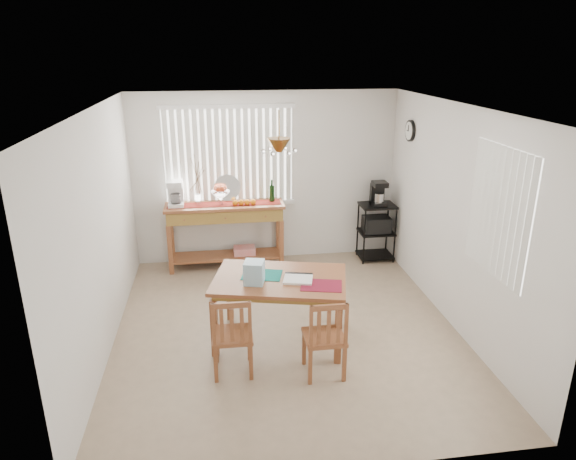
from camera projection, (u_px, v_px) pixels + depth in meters
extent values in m
cube|color=tan|center=(286.00, 328.00, 6.17)|extent=(4.00, 4.50, 0.01)
cube|color=silver|center=(265.00, 177.00, 7.88)|extent=(4.00, 0.10, 2.60)
cube|color=silver|center=(332.00, 332.00, 3.59)|extent=(4.00, 0.10, 2.60)
cube|color=silver|center=(96.00, 235.00, 5.46)|extent=(0.10, 4.50, 2.60)
cube|color=silver|center=(459.00, 218.00, 6.01)|extent=(0.10, 4.50, 2.60)
cube|color=white|center=(286.00, 102.00, 5.28)|extent=(4.00, 4.50, 0.10)
cube|color=white|center=(229.00, 156.00, 7.64)|extent=(1.90, 0.01, 1.40)
cube|color=white|center=(167.00, 158.00, 7.51)|extent=(0.07, 0.03, 1.40)
cube|color=white|center=(175.00, 158.00, 7.52)|extent=(0.07, 0.03, 1.40)
cube|color=white|center=(182.00, 158.00, 7.54)|extent=(0.07, 0.03, 1.40)
cube|color=white|center=(189.00, 158.00, 7.55)|extent=(0.07, 0.03, 1.40)
cube|color=white|center=(196.00, 157.00, 7.56)|extent=(0.07, 0.03, 1.40)
cube|color=white|center=(204.00, 157.00, 7.58)|extent=(0.07, 0.03, 1.40)
cube|color=white|center=(211.00, 157.00, 7.59)|extent=(0.07, 0.03, 1.40)
cube|color=white|center=(218.00, 157.00, 7.61)|extent=(0.07, 0.03, 1.40)
cube|color=white|center=(225.00, 157.00, 7.62)|extent=(0.07, 0.03, 1.40)
cube|color=white|center=(232.00, 156.00, 7.63)|extent=(0.07, 0.03, 1.40)
cube|color=white|center=(239.00, 156.00, 7.65)|extent=(0.07, 0.03, 1.40)
cube|color=white|center=(246.00, 156.00, 7.66)|extent=(0.07, 0.03, 1.40)
cube|color=white|center=(254.00, 156.00, 7.68)|extent=(0.07, 0.03, 1.40)
cube|color=white|center=(261.00, 156.00, 7.69)|extent=(0.07, 0.03, 1.40)
cube|color=white|center=(268.00, 155.00, 7.70)|extent=(0.07, 0.03, 1.40)
cube|color=white|center=(275.00, 155.00, 7.72)|extent=(0.07, 0.03, 1.40)
cube|color=white|center=(281.00, 155.00, 7.73)|extent=(0.07, 0.03, 1.40)
cube|color=white|center=(288.00, 155.00, 7.75)|extent=(0.07, 0.03, 1.40)
cube|color=white|center=(231.00, 204.00, 7.86)|extent=(1.98, 0.06, 0.06)
cube|color=white|center=(227.00, 107.00, 7.37)|extent=(1.98, 0.06, 0.06)
cube|color=white|center=(499.00, 212.00, 5.04)|extent=(0.01, 1.10, 1.30)
cube|color=white|center=(527.00, 229.00, 4.58)|extent=(0.03, 0.07, 1.30)
cube|color=white|center=(520.00, 225.00, 4.68)|extent=(0.03, 0.07, 1.30)
cube|color=white|center=(514.00, 221.00, 4.79)|extent=(0.03, 0.07, 1.30)
cube|color=white|center=(507.00, 218.00, 4.89)|extent=(0.03, 0.07, 1.30)
cube|color=white|center=(501.00, 214.00, 4.99)|extent=(0.03, 0.07, 1.30)
cube|color=white|center=(495.00, 211.00, 5.09)|extent=(0.03, 0.07, 1.30)
cube|color=white|center=(490.00, 208.00, 5.20)|extent=(0.03, 0.07, 1.30)
cube|color=white|center=(484.00, 204.00, 5.30)|extent=(0.03, 0.07, 1.30)
cube|color=white|center=(479.00, 201.00, 5.40)|extent=(0.03, 0.07, 1.30)
cube|color=white|center=(474.00, 199.00, 5.50)|extent=(0.03, 0.07, 1.30)
cylinder|color=black|center=(410.00, 131.00, 7.18)|extent=(0.04, 0.30, 0.30)
cylinder|color=white|center=(409.00, 131.00, 7.18)|extent=(0.01, 0.25, 0.25)
cylinder|color=brown|center=(279.00, 127.00, 5.12)|extent=(0.01, 0.01, 0.34)
cone|color=brown|center=(279.00, 145.00, 5.18)|extent=(0.24, 0.24, 0.14)
sphere|color=white|center=(295.00, 151.00, 5.22)|extent=(0.05, 0.05, 0.05)
sphere|color=white|center=(285.00, 148.00, 5.34)|extent=(0.05, 0.05, 0.05)
sphere|color=white|center=(270.00, 149.00, 5.32)|extent=(0.05, 0.05, 0.05)
sphere|color=white|center=(263.00, 151.00, 5.18)|extent=(0.05, 0.05, 0.05)
sphere|color=white|center=(273.00, 154.00, 5.06)|extent=(0.05, 0.05, 0.05)
sphere|color=white|center=(289.00, 153.00, 5.08)|extent=(0.05, 0.05, 0.05)
cube|color=brown|center=(225.00, 206.00, 7.61)|extent=(1.76, 0.49, 0.04)
cube|color=olive|center=(225.00, 213.00, 7.65)|extent=(1.69, 0.45, 0.18)
cube|color=brown|center=(170.00, 250.00, 7.52)|extent=(0.07, 0.07, 0.76)
cube|color=brown|center=(281.00, 244.00, 7.74)|extent=(0.07, 0.07, 0.76)
cube|color=brown|center=(172.00, 241.00, 7.87)|extent=(0.07, 0.07, 0.76)
cube|color=brown|center=(278.00, 236.00, 8.09)|extent=(0.07, 0.07, 0.76)
cube|color=brown|center=(227.00, 256.00, 7.88)|extent=(1.63, 0.43, 0.03)
cube|color=red|center=(245.00, 250.00, 7.89)|extent=(0.33, 0.24, 0.11)
cube|color=maroon|center=(225.00, 204.00, 7.60)|extent=(1.67, 0.27, 0.01)
cube|color=white|center=(176.00, 204.00, 7.50)|extent=(0.22, 0.26, 0.05)
cube|color=white|center=(176.00, 194.00, 7.53)|extent=(0.22, 0.09, 0.33)
cube|color=white|center=(174.00, 184.00, 7.37)|extent=(0.22, 0.24, 0.08)
cylinder|color=white|center=(176.00, 199.00, 7.43)|extent=(0.14, 0.14, 0.14)
cylinder|color=white|center=(221.00, 201.00, 7.55)|extent=(0.05, 0.05, 0.11)
cone|color=white|center=(220.00, 194.00, 7.52)|extent=(0.29, 0.29, 0.10)
sphere|color=red|center=(224.00, 188.00, 7.50)|extent=(0.09, 0.09, 0.09)
sphere|color=red|center=(222.00, 187.00, 7.54)|extent=(0.09, 0.09, 0.09)
sphere|color=red|center=(218.00, 188.00, 7.53)|extent=(0.09, 0.09, 0.09)
sphere|color=red|center=(216.00, 188.00, 7.48)|extent=(0.09, 0.09, 0.09)
sphere|color=red|center=(218.00, 189.00, 7.44)|extent=(0.09, 0.09, 0.09)
sphere|color=red|center=(222.00, 189.00, 7.45)|extent=(0.09, 0.09, 0.09)
sphere|color=orange|center=(235.00, 203.00, 7.52)|extent=(0.09, 0.09, 0.09)
sphere|color=orange|center=(241.00, 202.00, 7.54)|extent=(0.09, 0.09, 0.09)
sphere|color=orange|center=(247.00, 202.00, 7.55)|extent=(0.09, 0.09, 0.09)
sphere|color=orange|center=(253.00, 202.00, 7.56)|extent=(0.09, 0.09, 0.09)
cylinder|color=silver|center=(227.00, 188.00, 7.74)|extent=(0.40, 0.10, 0.39)
cylinder|color=white|center=(198.00, 199.00, 7.58)|extent=(0.09, 0.09, 0.15)
cylinder|color=#4C3823|center=(197.00, 178.00, 7.47)|extent=(0.09, 0.04, 0.49)
cylinder|color=#4C3823|center=(197.00, 176.00, 7.46)|extent=(0.15, 0.07, 0.53)
cylinder|color=#4C3823|center=(197.00, 180.00, 7.48)|extent=(0.19, 0.08, 0.40)
cylinder|color=#4C3823|center=(197.00, 174.00, 7.45)|extent=(0.06, 0.03, 0.60)
cylinder|color=#4C3823|center=(197.00, 180.00, 7.48)|extent=(0.24, 0.11, 0.34)
cylinder|color=black|center=(272.00, 193.00, 7.71)|extent=(0.08, 0.08, 0.25)
cylinder|color=black|center=(272.00, 182.00, 7.65)|extent=(0.03, 0.03, 0.09)
cylinder|color=black|center=(364.00, 237.00, 7.84)|extent=(0.03, 0.03, 0.90)
cylinder|color=black|center=(395.00, 235.00, 7.90)|extent=(0.03, 0.03, 0.90)
cylinder|color=black|center=(358.00, 229.00, 8.19)|extent=(0.03, 0.03, 0.90)
cylinder|color=black|center=(387.00, 227.00, 8.26)|extent=(0.03, 0.03, 0.90)
cube|color=black|center=(378.00, 205.00, 7.90)|extent=(0.53, 0.42, 0.03)
cube|color=black|center=(376.00, 232.00, 8.05)|extent=(0.53, 0.42, 0.03)
cube|color=black|center=(375.00, 255.00, 8.18)|extent=(0.53, 0.42, 0.03)
cube|color=black|center=(376.00, 224.00, 8.00)|extent=(0.40, 0.32, 0.23)
cube|color=black|center=(378.00, 203.00, 7.87)|extent=(0.21, 0.25, 0.05)
cube|color=black|center=(377.00, 193.00, 7.90)|extent=(0.21, 0.08, 0.32)
cube|color=black|center=(379.00, 184.00, 7.76)|extent=(0.21, 0.23, 0.07)
cylinder|color=silver|center=(379.00, 197.00, 7.83)|extent=(0.14, 0.14, 0.14)
cube|color=brown|center=(280.00, 279.00, 5.68)|extent=(1.63, 1.25, 0.04)
cube|color=olive|center=(280.00, 284.00, 5.70)|extent=(1.50, 1.12, 0.06)
cube|color=brown|center=(214.00, 328.00, 5.50)|extent=(0.09, 0.09, 0.67)
cube|color=brown|center=(338.00, 335.00, 5.38)|extent=(0.09, 0.09, 0.67)
cube|color=brown|center=(230.00, 294.00, 6.26)|extent=(0.09, 0.09, 0.67)
cube|color=brown|center=(339.00, 299.00, 6.14)|extent=(0.09, 0.09, 0.67)
cube|color=#157B70|center=(262.00, 275.00, 5.74)|extent=(0.50, 0.41, 0.01)
cube|color=maroon|center=(321.00, 285.00, 5.48)|extent=(0.50, 0.41, 0.01)
cube|color=white|center=(298.00, 279.00, 5.60)|extent=(0.36, 0.32, 0.03)
cube|color=black|center=(299.00, 274.00, 5.73)|extent=(0.31, 0.10, 0.03)
cube|color=#9BCBE2|center=(254.00, 272.00, 5.51)|extent=(0.25, 0.25, 0.25)
cube|color=brown|center=(232.00, 335.00, 5.22)|extent=(0.42, 0.42, 0.04)
cube|color=brown|center=(249.00, 343.00, 5.47)|extent=(0.04, 0.04, 0.40)
cube|color=brown|center=(216.00, 346.00, 5.43)|extent=(0.04, 0.04, 0.40)
cube|color=brown|center=(251.00, 362.00, 5.15)|extent=(0.04, 0.04, 0.40)
cube|color=brown|center=(216.00, 365.00, 5.11)|extent=(0.04, 0.04, 0.40)
cube|color=brown|center=(250.00, 322.00, 4.98)|extent=(0.03, 0.03, 0.45)
cube|color=brown|center=(214.00, 324.00, 4.94)|extent=(0.03, 0.03, 0.45)
cube|color=brown|center=(231.00, 305.00, 4.90)|extent=(0.37, 0.04, 0.06)
cube|color=brown|center=(242.00, 325.00, 4.98)|extent=(0.04, 0.02, 0.36)
cube|color=brown|center=(232.00, 325.00, 4.97)|extent=(0.04, 0.02, 0.36)
cube|color=brown|center=(222.00, 326.00, 4.96)|extent=(0.04, 0.02, 0.36)
cube|color=brown|center=(324.00, 337.00, 5.19)|extent=(0.41, 0.41, 0.04)
cube|color=brown|center=(336.00, 345.00, 5.45)|extent=(0.04, 0.04, 0.40)
cube|color=brown|center=(304.00, 348.00, 5.40)|extent=(0.04, 0.04, 0.40)
cube|color=brown|center=(344.00, 364.00, 5.12)|extent=(0.04, 0.04, 0.40)
cube|color=brown|center=(310.00, 367.00, 5.08)|extent=(0.04, 0.04, 0.40)
cube|color=brown|center=(346.00, 324.00, 4.96)|extent=(0.03, 0.03, 0.44)
cube|color=brown|center=(311.00, 327.00, 4.91)|extent=(0.03, 0.03, 0.44)
cube|color=brown|center=(329.00, 307.00, 4.87)|extent=(0.37, 0.03, 0.06)
cube|color=brown|center=(338.00, 327.00, 4.96)|extent=(0.04, 0.02, 0.36)
cube|color=brown|center=(329.00, 327.00, 4.94)|extent=(0.04, 0.02, 0.36)
cube|color=brown|center=(319.00, 328.00, 4.93)|extent=(0.04, 0.02, 0.36)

